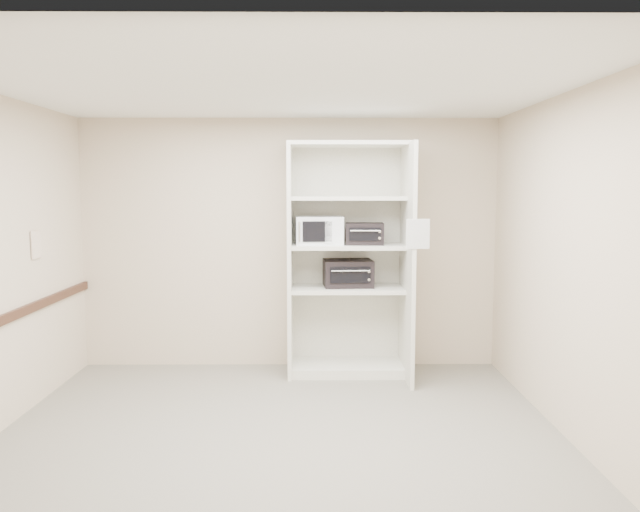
{
  "coord_description": "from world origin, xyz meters",
  "views": [
    {
      "loc": [
        0.28,
        -4.77,
        1.94
      ],
      "look_at": [
        0.33,
        1.31,
        1.29
      ],
      "focal_mm": 35.0,
      "sensor_mm": 36.0,
      "label": 1
    }
  ],
  "objects_px": {
    "microwave": "(319,230)",
    "toaster_oven_upper": "(364,234)",
    "toaster_oven_lower": "(348,273)",
    "shelving_unit": "(352,267)"
  },
  "relations": [
    {
      "from": "shelving_unit",
      "to": "microwave",
      "type": "xyz_separation_m",
      "value": [
        -0.34,
        0.01,
        0.38
      ]
    },
    {
      "from": "shelving_unit",
      "to": "toaster_oven_lower",
      "type": "xyz_separation_m",
      "value": [
        -0.04,
        0.04,
        -0.07
      ]
    },
    {
      "from": "microwave",
      "to": "toaster_oven_upper",
      "type": "bearing_deg",
      "value": -6.7
    },
    {
      "from": "toaster_oven_upper",
      "to": "toaster_oven_lower",
      "type": "relative_size",
      "value": 0.77
    },
    {
      "from": "shelving_unit",
      "to": "toaster_oven_lower",
      "type": "height_order",
      "value": "shelving_unit"
    },
    {
      "from": "shelving_unit",
      "to": "toaster_oven_lower",
      "type": "distance_m",
      "value": 0.09
    },
    {
      "from": "microwave",
      "to": "toaster_oven_lower",
      "type": "relative_size",
      "value": 0.96
    },
    {
      "from": "toaster_oven_upper",
      "to": "shelving_unit",
      "type": "bearing_deg",
      "value": 173.98
    },
    {
      "from": "microwave",
      "to": "toaster_oven_lower",
      "type": "height_order",
      "value": "microwave"
    },
    {
      "from": "microwave",
      "to": "toaster_oven_upper",
      "type": "xyz_separation_m",
      "value": [
        0.47,
        -0.03,
        -0.03
      ]
    }
  ]
}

